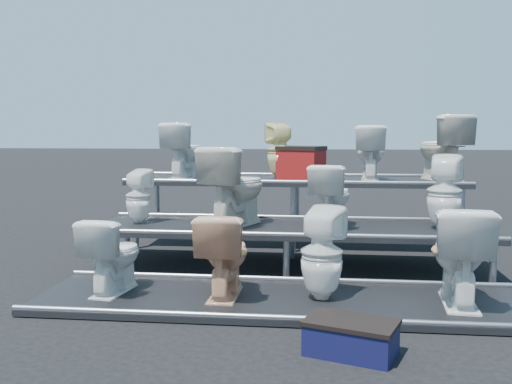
# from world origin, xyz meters

# --- Properties ---
(ground) EXTENTS (80.00, 80.00, 0.00)m
(ground) POSITION_xyz_m (0.00, 0.00, 0.00)
(ground) COLOR black
(ground) RESTS_ON ground
(tier_front) EXTENTS (4.20, 1.20, 0.06)m
(tier_front) POSITION_xyz_m (0.00, -1.30, 0.03)
(tier_front) COLOR black
(tier_front) RESTS_ON ground
(tier_mid) EXTENTS (4.20, 1.20, 0.46)m
(tier_mid) POSITION_xyz_m (0.00, 0.00, 0.23)
(tier_mid) COLOR black
(tier_mid) RESTS_ON ground
(tier_back) EXTENTS (4.20, 1.20, 0.86)m
(tier_back) POSITION_xyz_m (0.00, 1.30, 0.43)
(tier_back) COLOR black
(tier_back) RESTS_ON ground
(toilet_0) EXTENTS (0.47, 0.71, 0.67)m
(toilet_0) POSITION_xyz_m (-1.48, -1.30, 0.40)
(toilet_0) COLOR white
(toilet_0) RESTS_ON tier_front
(toilet_1) EXTENTS (0.42, 0.72, 0.73)m
(toilet_1) POSITION_xyz_m (-0.49, -1.30, 0.42)
(toilet_1) COLOR #EDAF83
(toilet_1) RESTS_ON tier_front
(toilet_2) EXTENTS (0.46, 0.46, 0.79)m
(toilet_2) POSITION_xyz_m (0.35, -1.30, 0.45)
(toilet_2) COLOR white
(toilet_2) RESTS_ON tier_front
(toilet_3) EXTENTS (0.52, 0.84, 0.82)m
(toilet_3) POSITION_xyz_m (1.47, -1.30, 0.47)
(toilet_3) COLOR white
(toilet_3) RESTS_ON tier_front
(toilet_4) EXTENTS (0.33, 0.33, 0.60)m
(toilet_4) POSITION_xyz_m (-1.67, 0.00, 0.76)
(toilet_4) COLOR white
(toilet_4) RESTS_ON tier_mid
(toilet_5) EXTENTS (0.77, 0.96, 0.85)m
(toilet_5) POSITION_xyz_m (-0.59, 0.00, 0.89)
(toilet_5) COLOR beige
(toilet_5) RESTS_ON tier_mid
(toilet_6) EXTENTS (0.52, 0.73, 0.67)m
(toilet_6) POSITION_xyz_m (0.45, 0.00, 0.80)
(toilet_6) COLOR white
(toilet_6) RESTS_ON tier_mid
(toilet_7) EXTENTS (0.45, 0.45, 0.78)m
(toilet_7) POSITION_xyz_m (1.60, 0.00, 0.85)
(toilet_7) COLOR white
(toilet_7) RESTS_ON tier_mid
(toilet_8) EXTENTS (0.54, 0.77, 0.72)m
(toilet_8) POSITION_xyz_m (-1.46, 1.30, 1.22)
(toilet_8) COLOR white
(toilet_8) RESTS_ON tier_back
(toilet_9) EXTENTS (0.44, 0.44, 0.73)m
(toilet_9) POSITION_xyz_m (-0.20, 1.30, 1.23)
(toilet_9) COLOR beige
(toilet_9) RESTS_ON tier_back
(toilet_10) EXTENTS (0.43, 0.70, 0.69)m
(toilet_10) POSITION_xyz_m (0.95, 1.30, 1.20)
(toilet_10) COLOR white
(toilet_10) RESTS_ON tier_back
(toilet_11) EXTENTS (0.69, 0.90, 0.81)m
(toilet_11) POSITION_xyz_m (1.83, 1.30, 1.27)
(toilet_11) COLOR beige
(toilet_11) RESTS_ON tier_back
(red_crate) EXTENTS (0.64, 0.58, 0.38)m
(red_crate) POSITION_xyz_m (0.08, 1.25, 1.05)
(red_crate) COLOR maroon
(red_crate) RESTS_ON tier_back
(step_stool) EXTENTS (0.65, 0.52, 0.21)m
(step_stool) POSITION_xyz_m (0.54, -2.35, 0.10)
(step_stool) COLOR #0E0F34
(step_stool) RESTS_ON ground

